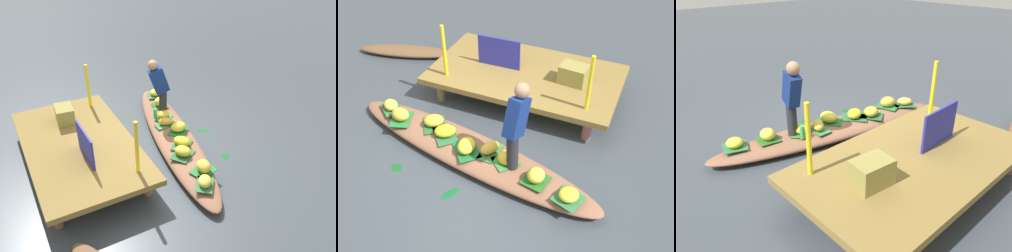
% 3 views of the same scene
% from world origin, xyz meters
% --- Properties ---
extents(canal_water, '(40.00, 40.00, 0.00)m').
position_xyz_m(canal_water, '(0.00, 0.00, 0.00)').
color(canal_water, '#3C444D').
rests_on(canal_water, ground).
extents(dock_platform, '(3.20, 1.80, 0.46)m').
position_xyz_m(dock_platform, '(0.18, 1.80, 0.40)').
color(dock_platform, olive).
rests_on(dock_platform, ground).
extents(vendor_boat, '(4.30, 1.55, 0.22)m').
position_xyz_m(vendor_boat, '(0.00, 0.00, 0.11)').
color(vendor_boat, '#8B5D44').
rests_on(vendor_boat, ground).
extents(leaf_mat_0, '(0.25, 0.43, 0.01)m').
position_xyz_m(leaf_mat_0, '(0.34, 0.00, 0.22)').
color(leaf_mat_0, '#377E42').
rests_on(leaf_mat_0, vendor_boat).
extents(banana_bunch_0, '(0.31, 0.35, 0.15)m').
position_xyz_m(banana_bunch_0, '(0.34, 0.00, 0.30)').
color(banana_bunch_0, gold).
rests_on(banana_bunch_0, vendor_boat).
extents(leaf_mat_1, '(0.46, 0.46, 0.01)m').
position_xyz_m(leaf_mat_1, '(0.62, -0.09, 0.22)').
color(leaf_mat_1, '#36863C').
rests_on(leaf_mat_1, vendor_boat).
extents(banana_bunch_1, '(0.32, 0.34, 0.15)m').
position_xyz_m(banana_bunch_1, '(0.62, -0.09, 0.30)').
color(banana_bunch_1, yellow).
rests_on(banana_bunch_1, vendor_boat).
extents(leaf_mat_2, '(0.43, 0.42, 0.01)m').
position_xyz_m(leaf_mat_2, '(1.60, -0.39, 0.22)').
color(leaf_mat_2, '#307342').
rests_on(leaf_mat_2, vendor_boat).
extents(banana_bunch_2, '(0.35, 0.35, 0.14)m').
position_xyz_m(banana_bunch_2, '(1.60, -0.39, 0.29)').
color(banana_bunch_2, yellow).
rests_on(banana_bunch_2, vendor_boat).
extents(leaf_mat_3, '(0.53, 0.54, 0.01)m').
position_xyz_m(leaf_mat_3, '(0.02, -0.11, 0.22)').
color(leaf_mat_3, '#1E6732').
rests_on(leaf_mat_3, vendor_boat).
extents(banana_bunch_3, '(0.29, 0.35, 0.18)m').
position_xyz_m(banana_bunch_3, '(0.02, -0.11, 0.32)').
color(banana_bunch_3, yellow).
rests_on(banana_bunch_3, vendor_boat).
extents(leaf_mat_4, '(0.41, 0.48, 0.01)m').
position_xyz_m(leaf_mat_4, '(-1.24, 0.13, 0.22)').
color(leaf_mat_4, '#267437').
rests_on(leaf_mat_4, vendor_boat).
extents(banana_bunch_4, '(0.34, 0.29, 0.19)m').
position_xyz_m(banana_bunch_4, '(-1.24, 0.13, 0.32)').
color(banana_bunch_4, gold).
rests_on(banana_bunch_4, vendor_boat).
extents(leaf_mat_5, '(0.37, 0.38, 0.01)m').
position_xyz_m(leaf_mat_5, '(1.12, -0.26, 0.22)').
color(leaf_mat_5, '#266723').
rests_on(leaf_mat_5, vendor_boat).
extents(banana_bunch_5, '(0.24, 0.25, 0.18)m').
position_xyz_m(banana_bunch_5, '(1.12, -0.26, 0.32)').
color(banana_bunch_5, yellow).
rests_on(banana_bunch_5, vendor_boat).
extents(leaf_mat_6, '(0.50, 0.53, 0.01)m').
position_xyz_m(leaf_mat_6, '(-0.70, 0.21, 0.22)').
color(leaf_mat_6, '#256232').
rests_on(leaf_mat_6, vendor_boat).
extents(banana_bunch_6, '(0.38, 0.36, 0.17)m').
position_xyz_m(banana_bunch_6, '(-0.70, 0.21, 0.31)').
color(banana_bunch_6, gold).
rests_on(banana_bunch_6, vendor_boat).
extents(leaf_mat_7, '(0.53, 0.54, 0.01)m').
position_xyz_m(leaf_mat_7, '(-0.42, 0.07, 0.22)').
color(leaf_mat_7, '#2A6439').
rests_on(leaf_mat_7, vendor_boat).
extents(banana_bunch_7, '(0.40, 0.37, 0.16)m').
position_xyz_m(banana_bunch_7, '(-0.42, 0.07, 0.30)').
color(banana_bunch_7, yellow).
rests_on(banana_bunch_7, vendor_boat).
extents(leaf_mat_8, '(0.47, 0.45, 0.01)m').
position_xyz_m(leaf_mat_8, '(-1.55, 0.30, 0.22)').
color(leaf_mat_8, '#2E703C').
rests_on(leaf_mat_8, vendor_boat).
extents(banana_bunch_8, '(0.35, 0.33, 0.14)m').
position_xyz_m(banana_bunch_8, '(-1.55, 0.30, 0.30)').
color(banana_bunch_8, yellow).
rests_on(banana_bunch_8, vendor_boat).
extents(vendor_person, '(0.26, 0.46, 1.24)m').
position_xyz_m(vendor_person, '(0.75, -0.06, 0.92)').
color(vendor_person, '#28282D').
rests_on(vendor_person, vendor_boat).
extents(water_bottle, '(0.07, 0.07, 0.21)m').
position_xyz_m(water_bottle, '(0.69, 0.06, 0.32)').
color(water_bottle, '#46B55A').
rests_on(water_bottle, vendor_boat).
extents(market_banner, '(0.76, 0.05, 0.53)m').
position_xyz_m(market_banner, '(-0.32, 1.80, 0.73)').
color(market_banner, '#282B9C').
rests_on(market_banner, dock_platform).
extents(railing_post_west, '(0.06, 0.06, 0.90)m').
position_xyz_m(railing_post_west, '(-1.02, 1.20, 0.91)').
color(railing_post_west, yellow).
rests_on(railing_post_west, dock_platform).
extents(railing_post_east, '(0.06, 0.06, 0.90)m').
position_xyz_m(railing_post_east, '(1.38, 1.20, 0.91)').
color(railing_post_east, yellow).
rests_on(railing_post_east, dock_platform).
extents(produce_crate, '(0.47, 0.36, 0.31)m').
position_xyz_m(produce_crate, '(1.00, 1.81, 0.62)').
color(produce_crate, olive).
rests_on(produce_crate, dock_platform).
extents(drifting_plant_0, '(0.25, 0.32, 0.01)m').
position_xyz_m(drifting_plant_0, '(0.08, -0.75, 0.00)').
color(drifting_plant_0, '#15592B').
rests_on(drifting_plant_0, ground).
extents(drifting_plant_1, '(0.21, 0.20, 0.01)m').
position_xyz_m(drifting_plant_1, '(-0.86, -0.62, 0.00)').
color(drifting_plant_1, '#155622').
rests_on(drifting_plant_1, ground).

